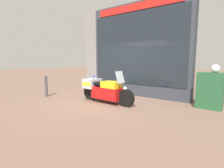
# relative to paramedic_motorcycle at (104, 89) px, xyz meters

# --- Properties ---
(ground_plane) EXTENTS (60.00, 60.00, 0.00)m
(ground_plane) POSITION_rel_paramedic_motorcycle_xyz_m (-0.06, 0.03, -0.51)
(ground_plane) COLOR #7A5B4C
(shop_building) EXTENTS (5.59, 0.55, 4.16)m
(shop_building) POSITION_rel_paramedic_motorcycle_xyz_m (-0.42, 2.03, 1.58)
(shop_building) COLOR #333842
(shop_building) RESTS_ON ground
(window_display) EXTENTS (4.34, 0.30, 1.78)m
(window_display) POSITION_rel_paramedic_motorcycle_xyz_m (0.27, 2.06, -0.08)
(window_display) COLOR slate
(window_display) RESTS_ON ground
(paramedic_motorcycle) EXTENTS (2.45, 0.67, 1.24)m
(paramedic_motorcycle) POSITION_rel_paramedic_motorcycle_xyz_m (0.00, 0.00, 0.00)
(paramedic_motorcycle) COLOR black
(paramedic_motorcycle) RESTS_ON ground
(utility_cabinet) EXTENTS (0.80, 0.46, 1.22)m
(utility_cabinet) POSITION_rel_paramedic_motorcycle_xyz_m (3.40, 1.52, 0.10)
(utility_cabinet) COLOR #235633
(utility_cabinet) RESTS_ON ground
(white_helmet) EXTENTS (0.27, 0.27, 0.27)m
(white_helmet) POSITION_rel_paramedic_motorcycle_xyz_m (3.51, 1.57, 0.84)
(white_helmet) COLOR white
(white_helmet) RESTS_ON utility_cabinet
(street_bollard) EXTENTS (0.13, 0.13, 0.96)m
(street_bollard) POSITION_rel_paramedic_motorcycle_xyz_m (-2.73, -0.79, -0.02)
(street_bollard) COLOR #47474C
(street_bollard) RESTS_ON ground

